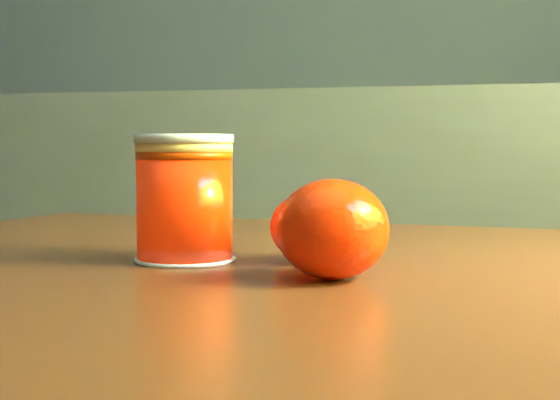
# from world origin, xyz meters

# --- Properties ---
(kitchen_counter) EXTENTS (3.15, 0.60, 0.90)m
(kitchen_counter) POSITION_xyz_m (0.00, 1.45, 0.45)
(kitchen_counter) COLOR #505156
(kitchen_counter) RESTS_ON ground
(table) EXTENTS (0.97, 0.73, 0.69)m
(table) POSITION_xyz_m (0.87, 0.05, 0.60)
(table) COLOR #582B16
(table) RESTS_ON ground
(juice_glass) EXTENTS (0.07, 0.07, 0.09)m
(juice_glass) POSITION_xyz_m (0.75, 0.05, 0.73)
(juice_glass) COLOR #FF2705
(juice_glass) RESTS_ON table
(orange_front) EXTENTS (0.08, 0.08, 0.06)m
(orange_front) POSITION_xyz_m (0.87, -0.00, 0.72)
(orange_front) COLOR #FF2A05
(orange_front) RESTS_ON table
(orange_back) EXTENTS (0.06, 0.06, 0.05)m
(orange_back) POSITION_xyz_m (0.84, 0.06, 0.71)
(orange_back) COLOR #FF2A05
(orange_back) RESTS_ON table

